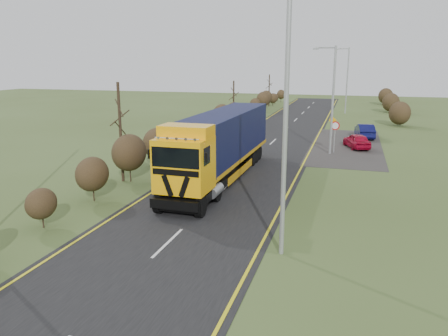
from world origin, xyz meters
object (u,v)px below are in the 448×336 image
car_red_hatchback (357,141)px  car_blue_sedan (365,131)px  streetlight_near (282,105)px  lorry (221,142)px  speed_sign (335,131)px

car_red_hatchback → car_blue_sedan: size_ratio=0.89×
car_blue_sedan → streetlight_near: 28.92m
car_red_hatchback → streetlight_near: streetlight_near is taller
car_red_hatchback → car_blue_sedan: (0.73, 5.49, 0.05)m
car_red_hatchback → car_blue_sedan: car_blue_sedan is taller
lorry → streetlight_near: (5.25, -9.81, 3.31)m
car_blue_sedan → car_red_hatchback: bearing=74.8°
car_blue_sedan → speed_sign: bearing=64.9°
streetlight_near → speed_sign: size_ratio=4.04×
streetlight_near → car_red_hatchback: bearing=82.7°
streetlight_near → lorry: bearing=118.2°
speed_sign → streetlight_near: bearing=-93.2°
lorry → car_blue_sedan: 20.54m
car_blue_sedan → speed_sign: speed_sign is taller
car_red_hatchback → speed_sign: (-1.77, -2.44, 1.18)m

